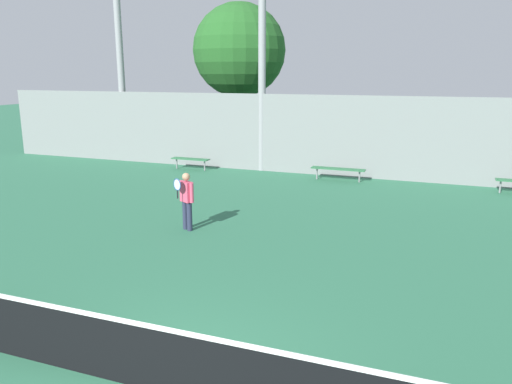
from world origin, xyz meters
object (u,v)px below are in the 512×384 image
at_px(tree_green_broad, 239,51).
at_px(bench_courtside_far, 338,169).
at_px(tennis_net, 158,359).
at_px(tennis_player, 186,198).
at_px(light_pole_near_left, 262,9).
at_px(light_pole_center_back, 118,28).
at_px(bench_by_gate, 190,160).

bearing_deg(tree_green_broad, bench_courtside_far, -40.44).
relative_size(tennis_net, tennis_player, 6.65).
height_order(tennis_player, light_pole_near_left, light_pole_near_left).
relative_size(tennis_player, light_pole_center_back, 0.14).
bearing_deg(bench_by_gate, tennis_player, -62.56).
bearing_deg(tennis_net, bench_by_gate, 116.49).
distance_m(tennis_net, bench_courtside_far, 13.77).
height_order(tennis_player, bench_courtside_far, tennis_player).
bearing_deg(light_pole_center_back, tennis_net, -53.76).
bearing_deg(bench_courtside_far, bench_by_gate, 180.00).
xyz_separation_m(bench_courtside_far, light_pole_near_left, (-3.46, 0.96, 6.04)).
height_order(bench_courtside_far, tree_green_broad, tree_green_broad).
bearing_deg(tennis_player, tennis_net, -37.99).
relative_size(light_pole_near_left, light_pole_center_back, 1.08).
relative_size(tennis_net, bench_by_gate, 6.07).
relative_size(bench_by_gate, tree_green_broad, 0.22).
distance_m(tennis_net, light_pole_center_back, 19.17).
distance_m(tennis_net, bench_by_gate, 15.38).
xyz_separation_m(light_pole_near_left, tree_green_broad, (-2.82, 4.40, -1.37)).
bearing_deg(bench_by_gate, light_pole_center_back, 165.29).
relative_size(bench_courtside_far, light_pole_center_back, 0.19).
xyz_separation_m(bench_by_gate, tree_green_broad, (0.07, 5.36, 4.67)).
bearing_deg(tree_green_broad, light_pole_center_back, -133.36).
bearing_deg(tennis_net, light_pole_center_back, 126.24).
distance_m(tennis_player, light_pole_near_left, 10.23).
bearing_deg(light_pole_near_left, bench_courtside_far, -15.50).
relative_size(tennis_net, tree_green_broad, 1.36).
bearing_deg(bench_courtside_far, tree_green_broad, 139.56).
xyz_separation_m(tennis_player, bench_by_gate, (-3.90, 7.52, -0.42)).
xyz_separation_m(tennis_player, bench_courtside_far, (2.45, 7.52, -0.42)).
bearing_deg(light_pole_center_back, bench_by_gate, -14.71).
bearing_deg(tree_green_broad, bench_by_gate, -90.76).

